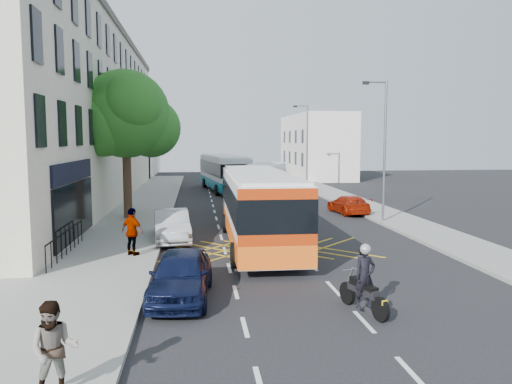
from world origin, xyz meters
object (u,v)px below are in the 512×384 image
object	(u,v)px
lamp_near	(383,144)
distant_car_grey	(224,175)
red_hatchback	(348,204)
pedestrian_near	(54,350)
motorbike	(364,280)
distant_car_dark	(262,174)
street_tree	(125,115)
distant_car_silver	(283,176)
parked_car_silver	(172,226)
bus_near	(258,207)
bus_far	(224,172)
pedestrian_far	(132,232)
lamp_far	(306,142)
parked_car_blue	(181,275)
bus_mid	(260,185)

from	to	relation	value
lamp_near	distant_car_grey	size ratio (longest dim) A/B	1.75
red_hatchback	distant_car_grey	bearing A→B (deg)	-82.68
pedestrian_near	motorbike	bearing A→B (deg)	24.63
distant_car_dark	pedestrian_near	world-z (taller)	pedestrian_near
street_tree	distant_car_silver	xyz separation A→B (m)	(14.01, 25.72, -5.64)
street_tree	distant_car_silver	world-z (taller)	street_tree
distant_car_grey	lamp_near	bearing A→B (deg)	-70.35
red_hatchback	street_tree	bearing A→B (deg)	-1.26
red_hatchback	distant_car_silver	bearing A→B (deg)	-95.56
parked_car_silver	distant_car_silver	bearing A→B (deg)	65.28
bus_near	pedestrian_near	bearing A→B (deg)	-111.28
bus_far	motorbike	world-z (taller)	bus_far
red_hatchback	pedestrian_near	bearing A→B (deg)	55.29
pedestrian_far	distant_car_silver	bearing A→B (deg)	-70.94
lamp_far	distant_car_silver	world-z (taller)	lamp_far
pedestrian_near	lamp_far	bearing A→B (deg)	66.22
parked_car_blue	pedestrian_far	distance (m)	5.82
distant_car_dark	parked_car_blue	bearing A→B (deg)	87.09
street_tree	pedestrian_far	xyz separation A→B (m)	(1.51, -10.01, -5.17)
bus_mid	bus_far	distance (m)	11.92
lamp_far	parked_car_silver	size ratio (longest dim) A/B	1.76
distant_car_grey	street_tree	bearing A→B (deg)	-96.91
motorbike	parked_car_silver	bearing A→B (deg)	101.98
bus_near	distant_car_grey	bearing A→B (deg)	89.92
pedestrian_near	red_hatchback	bearing A→B (deg)	56.04
pedestrian_far	lamp_far	bearing A→B (deg)	-77.67
red_hatchback	bus_near	bearing A→B (deg)	46.28
bus_near	motorbike	size ratio (longest dim) A/B	5.56
bus_far	pedestrian_far	xyz separation A→B (m)	(-5.19, -26.75, -0.64)
bus_mid	distant_car_silver	size ratio (longest dim) A/B	2.85
distant_car_grey	distant_car_silver	size ratio (longest dim) A/B	1.19
lamp_near	lamp_far	size ratio (longest dim) A/B	1.00
pedestrian_near	parked_car_blue	bearing A→B (deg)	65.70
motorbike	distant_car_dark	xyz separation A→B (m)	(3.15, 45.07, -0.18)
bus_mid	bus_far	xyz separation A→B (m)	(-1.99, 11.76, 0.18)
distant_car_silver	bus_mid	bearing A→B (deg)	76.91
street_tree	bus_near	world-z (taller)	street_tree
pedestrian_far	bus_far	bearing A→B (deg)	-62.64
bus_near	bus_mid	bearing A→B (deg)	82.97
lamp_near	red_hatchback	size ratio (longest dim) A/B	1.91
lamp_near	pedestrian_far	size ratio (longest dim) A/B	4.12
bus_near	distant_car_silver	distance (m)	34.44
motorbike	bus_near	bearing A→B (deg)	84.39
lamp_far	pedestrian_far	size ratio (longest dim) A/B	4.12
bus_mid	motorbike	bearing A→B (deg)	-72.75
bus_far	pedestrian_far	distance (m)	27.26
distant_car_dark	parked_car_silver	bearing A→B (deg)	83.30
parked_car_blue	parked_car_silver	world-z (taller)	parked_car_silver
bus_far	motorbike	distance (m)	34.09
distant_car_grey	distant_car_silver	bearing A→B (deg)	-24.39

